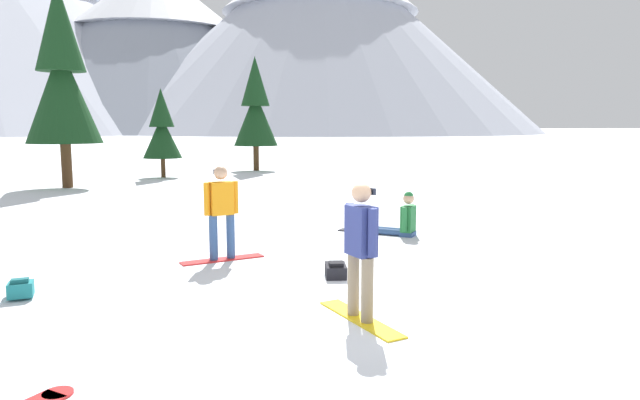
# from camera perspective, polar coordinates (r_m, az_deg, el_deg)

# --- Properties ---
(ground_plane) EXTENTS (800.00, 800.00, 0.00)m
(ground_plane) POSITION_cam_1_polar(r_m,az_deg,el_deg) (7.44, 3.56, -11.33)
(ground_plane) COLOR white
(snowboarder_foreground) EXTENTS (0.69, 1.61, 1.71)m
(snowboarder_foreground) POSITION_cam_1_polar(r_m,az_deg,el_deg) (7.00, 4.08, -4.90)
(snowboarder_foreground) COLOR yellow
(snowboarder_foreground) RESTS_ON ground_plane
(snowboarder_midground) EXTENTS (1.52, 0.67, 1.69)m
(snowboarder_midground) POSITION_cam_1_polar(r_m,az_deg,el_deg) (10.25, -9.83, -1.08)
(snowboarder_midground) COLOR red
(snowboarder_midground) RESTS_ON ground_plane
(snowboarder_background) EXTENTS (1.57, 1.39, 0.98)m
(snowboarder_background) POSITION_cam_1_polar(r_m,az_deg,el_deg) (12.60, 8.05, -2.00)
(snowboarder_background) COLOR #335184
(snowboarder_background) RESTS_ON ground_plane
(backpack_black) EXTENTS (0.39, 0.54, 0.27)m
(backpack_black) POSITION_cam_1_polar(r_m,az_deg,el_deg) (9.11, 1.59, -7.02)
(backpack_black) COLOR black
(backpack_black) RESTS_ON ground_plane
(backpack_teal) EXTENTS (0.40, 0.55, 0.29)m
(backpack_teal) POSITION_cam_1_polar(r_m,az_deg,el_deg) (9.09, -27.77, -7.84)
(backpack_teal) COLOR #1E7A7F
(backpack_teal) RESTS_ON ground_plane
(pine_tree_twin) EXTENTS (2.33, 2.33, 6.01)m
(pine_tree_twin) POSITION_cam_1_polar(r_m,az_deg,el_deg) (30.66, -6.48, 9.07)
(pine_tree_twin) COLOR #472D19
(pine_tree_twin) RESTS_ON ground_plane
(pine_tree_broad) EXTENTS (1.76, 1.76, 4.08)m
(pine_tree_broad) POSITION_cam_1_polar(r_m,az_deg,el_deg) (27.33, -15.55, 6.85)
(pine_tree_broad) COLOR #472D19
(pine_tree_broad) RESTS_ON ground_plane
(pine_tree_tall) EXTENTS (2.77, 2.77, 7.78)m
(pine_tree_tall) POSITION_cam_1_polar(r_m,az_deg,el_deg) (24.14, -24.45, 11.19)
(pine_tree_tall) COLOR #472D19
(pine_tree_tall) RESTS_ON ground_plane
(peak_north_spur) EXTENTS (124.73, 124.73, 54.60)m
(peak_north_spur) POSITION_cam_1_polar(r_m,az_deg,el_deg) (203.45, -16.07, 14.57)
(peak_north_spur) COLOR #8C93A3
(peak_north_spur) RESTS_ON ground_plane
(peak_central_summit) EXTENTS (136.95, 136.95, 62.11)m
(peak_central_summit) POSITION_cam_1_polar(r_m,az_deg,el_deg) (188.80, 0.02, 16.63)
(peak_central_summit) COLOR #B2B7C6
(peak_central_summit) RESTS_ON ground_plane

